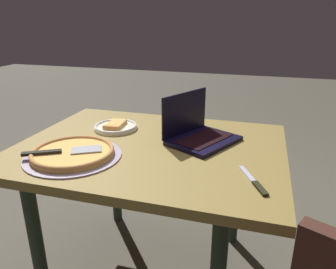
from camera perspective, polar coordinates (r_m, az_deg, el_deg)
dining_table at (r=1.44m, az=-3.10°, el=-4.79°), size 1.15×0.88×0.70m
laptop at (r=1.45m, az=5.32°, el=0.51°), size 0.34×0.37×0.21m
pizza_plate at (r=1.62m, az=-9.29°, el=1.41°), size 0.22×0.22×0.04m
pizza_tray at (r=1.34m, az=-16.58°, el=-3.18°), size 0.39×0.39×0.04m
table_knife at (r=1.13m, az=15.21°, el=-8.28°), size 0.11×0.20×0.01m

